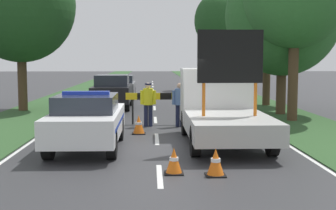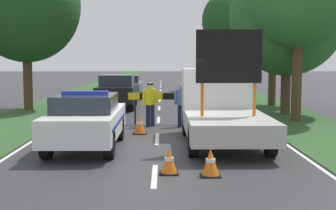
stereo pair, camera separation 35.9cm
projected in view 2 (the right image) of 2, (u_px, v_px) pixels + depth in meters
name	position (u px, v px, depth m)	size (l,w,h in m)	color
ground_plane	(157.00, 144.00, 13.71)	(160.00, 160.00, 0.00)	#333335
lane_markings	(159.00, 107.00, 24.09)	(7.71, 58.09, 0.01)	silver
grass_verge_left	(83.00, 94.00, 33.54)	(3.28, 120.00, 0.03)	#2D5128
grass_verge_right	(237.00, 93.00, 33.67)	(3.28, 120.00, 0.03)	#2D5128
police_car	(86.00, 120.00, 13.02)	(1.83, 4.53, 1.62)	white
work_truck	(221.00, 107.00, 14.16)	(2.23, 5.34, 3.28)	white
road_barrier	(163.00, 99.00, 17.86)	(2.63, 0.08, 1.20)	black
police_officer	(150.00, 100.00, 17.29)	(0.58, 0.37, 1.62)	#191E38
pedestrian_civilian	(182.00, 101.00, 17.20)	(0.58, 0.37, 1.62)	#191E38
traffic_cone_near_police	(169.00, 161.00, 10.18)	(0.42, 0.42, 0.58)	black
traffic_cone_centre_front	(211.00, 162.00, 9.98)	(0.43, 0.43, 0.60)	black
traffic_cone_near_truck	(140.00, 125.00, 15.62)	(0.45, 0.45, 0.62)	black
queued_car_sedan_black	(117.00, 91.00, 23.62)	(1.83, 4.25, 1.70)	black
queued_car_suv_grey	(126.00, 86.00, 29.71)	(1.89, 4.28, 1.46)	slate
roadside_tree_near_left	(231.00, 21.00, 37.44)	(4.65, 4.65, 7.99)	#4C3823
roadside_tree_near_right	(287.00, 15.00, 20.49)	(5.07, 5.07, 7.07)	#4C3823
roadside_tree_mid_left	(26.00, 5.00, 22.19)	(5.19, 5.19, 7.77)	#4C3823
roadside_tree_far_left	(273.00, 24.00, 24.49)	(3.95, 3.95, 6.40)	#4C3823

